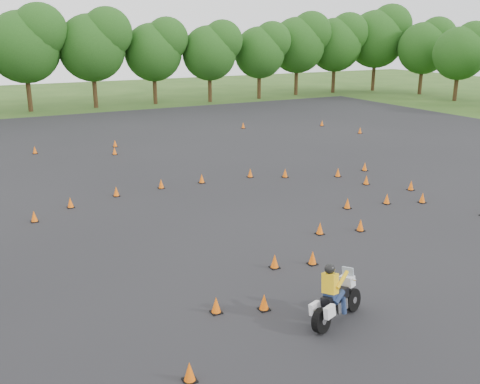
{
  "coord_description": "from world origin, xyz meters",
  "views": [
    {
      "loc": [
        -9.64,
        -14.31,
        7.45
      ],
      "look_at": [
        0.0,
        4.0,
        1.2
      ],
      "focal_mm": 40.0,
      "sensor_mm": 36.0,
      "label": 1
    }
  ],
  "objects": [
    {
      "name": "traffic_cones",
      "position": [
        0.35,
        5.74,
        0.23
      ],
      "size": [
        36.82,
        33.13,
        0.45
      ],
      "color": "#FF650A",
      "rests_on": "asphalt_pad"
    },
    {
      "name": "rider_yellow",
      "position": [
        -1.41,
        -4.32,
        0.84
      ],
      "size": [
        2.25,
        1.36,
        1.66
      ],
      "primitive_type": null,
      "rotation": [
        0.0,
        0.0,
        0.35
      ],
      "color": "yellow",
      "rests_on": "ground"
    },
    {
      "name": "ground",
      "position": [
        0.0,
        0.0,
        0.0
      ],
      "size": [
        140.0,
        140.0,
        0.0
      ],
      "primitive_type": "plane",
      "color": "#2D5119",
      "rests_on": "ground"
    },
    {
      "name": "treeline",
      "position": [
        3.15,
        35.3,
        4.7
      ],
      "size": [
        87.32,
        32.38,
        11.22
      ],
      "color": "#1D4614",
      "rests_on": "ground"
    },
    {
      "name": "asphalt_pad",
      "position": [
        0.0,
        6.0,
        0.01
      ],
      "size": [
        62.0,
        62.0,
        0.0
      ],
      "primitive_type": "plane",
      "color": "black",
      "rests_on": "ground"
    }
  ]
}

